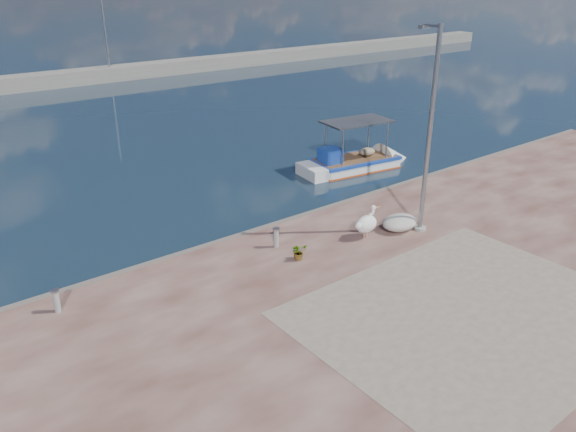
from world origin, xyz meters
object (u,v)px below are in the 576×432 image
at_px(pelican, 367,223).
at_px(lamp_post, 428,140).
at_px(boat_right, 354,165).
at_px(bollard_near, 276,237).

xyz_separation_m(pelican, lamp_post, (1.99, -0.69, 2.77)).
bearing_deg(pelican, boat_right, 47.27).
bearing_deg(pelican, lamp_post, -20.46).
relative_size(boat_right, pelican, 5.30).
xyz_separation_m(lamp_post, bollard_near, (-4.89, 2.01, -2.93)).
bearing_deg(boat_right, pelican, -123.22).
relative_size(boat_right, lamp_post, 0.87).
bearing_deg(bollard_near, lamp_post, -22.33).
bearing_deg(pelican, bollard_near, 154.34).
height_order(boat_right, pelican, boat_right).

